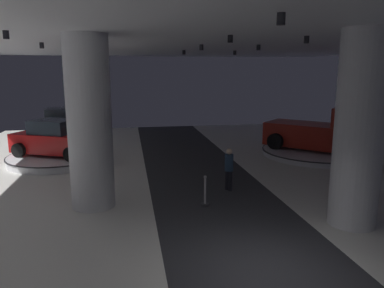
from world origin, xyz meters
TOP-DOWN VIEW (x-y plane):
  - ground at (0.00, 0.00)m, footprint 24.00×44.00m
  - ceiling_with_spotlights at (-0.00, -0.00)m, footprint 24.00×44.00m
  - column_right at (3.42, 2.21)m, footprint 1.34×1.34m
  - column_left at (-4.11, 5.00)m, footprint 1.39×1.39m
  - display_platform_deep_left at (-7.33, 17.78)m, footprint 5.67×5.67m
  - display_car_deep_left at (-7.33, 17.75)m, footprint 2.63×4.39m
  - display_platform_far_right at (6.85, 10.54)m, footprint 5.68×5.68m
  - pickup_truck_far_right at (7.08, 10.31)m, footprint 5.20×5.26m
  - display_platform_far_left at (-6.33, 11.35)m, footprint 4.76×4.76m
  - display_car_far_left at (-6.36, 11.37)m, footprint 4.56×3.58m
  - visitor_walking_near at (0.71, 5.78)m, footprint 0.32×0.32m
  - stanchion_a at (-0.47, 4.44)m, footprint 0.28×0.28m

SIDE VIEW (x-z plane):
  - ground at x=0.00m, z-range -0.05..0.00m
  - display_platform_far_right at x=6.85m, z-range 0.02..0.32m
  - display_platform_deep_left at x=-7.33m, z-range 0.02..0.35m
  - display_platform_far_left at x=-6.33m, z-range 0.02..0.39m
  - stanchion_a at x=-0.47m, z-range -0.13..0.88m
  - visitor_walking_near at x=0.71m, z-range 0.11..1.70m
  - display_car_deep_left at x=-7.33m, z-range 0.24..1.95m
  - display_car_far_left at x=-6.36m, z-range 0.28..1.99m
  - pickup_truck_far_right at x=7.08m, z-range 0.09..2.39m
  - column_right at x=3.42m, z-range 0.00..5.50m
  - column_left at x=-4.11m, z-range 0.00..5.50m
  - ceiling_with_spotlights at x=0.00m, z-range 5.35..5.74m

